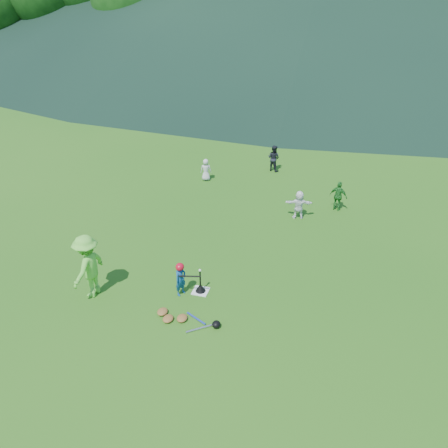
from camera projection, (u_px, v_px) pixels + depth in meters
The scene contains 13 objects.
ground at pixel (201, 291), 12.63m from camera, with size 120.00×120.00×0.00m, color #245E15.
home_plate at pixel (201, 291), 12.63m from camera, with size 0.45×0.45×0.02m, color silver.
baseball at pixel (200, 270), 12.27m from camera, with size 0.08×0.08×0.08m, color white.
batter_child at pixel (181, 279), 12.29m from camera, with size 0.37×0.24×1.01m, color navy.
adult_coach at pixel (88, 266), 12.07m from camera, with size 1.23×0.71×1.91m, color #67CF3C.
fielder_a at pixel (206, 170), 19.52m from camera, with size 0.49×0.32×1.00m, color silver.
fielder_b at pixel (274, 158), 20.49m from camera, with size 0.60×0.47×1.24m, color black.
fielder_c at pixel (338, 196), 16.89m from camera, with size 0.70×0.29×1.19m, color #227326.
fielder_d at pixel (299, 205), 16.33m from camera, with size 1.02×0.33×1.10m, color white.
batting_tee at pixel (200, 288), 12.57m from camera, with size 0.30×0.30×0.68m.
batter_gear at pixel (181, 268), 12.08m from camera, with size 0.73×0.26×0.37m.
equipment_pile at pixel (182, 318), 11.51m from camera, with size 1.80×0.77×0.19m.
outfield_fence at pixel (308, 82), 35.88m from camera, with size 70.07×0.08×1.33m.
Camera 1 is at (3.40, -9.55, 7.82)m, focal length 35.00 mm.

